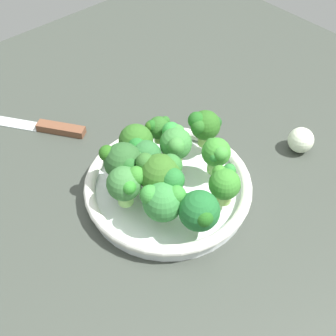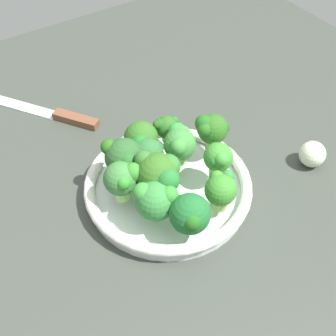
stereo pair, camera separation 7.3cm
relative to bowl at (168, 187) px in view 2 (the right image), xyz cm
name	(u,v)px [view 2 (the right image)]	position (x,y,z in cm)	size (l,w,h in cm)	color
ground_plane	(180,196)	(-1.91, 0.77, -2.99)	(130.00, 130.00, 2.50)	#3B413A
bowl	(168,187)	(0.00, 0.00, 0.00)	(28.33, 28.33, 3.41)	white
broccoli_floret_0	(123,158)	(5.63, -4.52, 6.34)	(6.32, 6.60, 7.75)	#84B94E
broccoli_floret_1	(221,190)	(-3.86, 8.78, 5.39)	(5.45, 5.30, 6.36)	#A0CA62
broccoli_floret_2	(159,173)	(2.84, 1.80, 6.80)	(7.22, 8.34, 8.22)	#77B855
broccoli_floret_3	(166,127)	(-5.06, -8.32, 4.87)	(4.71, 4.13, 5.19)	#80BC51
broccoli_floret_4	(141,140)	(0.75, -7.25, 5.67)	(5.92, 6.37, 6.89)	#76C15F
broccoli_floret_5	(218,158)	(-7.32, 3.59, 5.86)	(4.84, 5.20, 6.77)	#89C662
broccoli_floret_6	(123,179)	(7.78, -0.83, 6.09)	(6.11, 5.48, 7.12)	#94D36E
broccoli_floret_7	(189,214)	(2.89, 9.90, 5.43)	(6.24, 6.63, 6.83)	#87CE5F
broccoli_floret_8	(146,154)	(1.68, -3.96, 5.48)	(5.51, 5.80, 6.49)	#91D05A
broccoli_floret_9	(156,200)	(5.60, 5.13, 5.58)	(6.24, 6.24, 6.81)	#98D46F
broccoli_floret_10	(211,129)	(-10.43, -2.33, 6.21)	(5.89, 5.27, 7.36)	#94BD5A
broccoli_floret_11	(179,143)	(-4.15, -2.81, 5.89)	(5.56, 6.67, 6.88)	#8BBC63
knife	(56,114)	(7.76, -29.71, -1.19)	(17.05, 23.28, 1.50)	silver
garlic_bulb	(312,154)	(-25.65, 8.23, 0.65)	(4.79, 4.79, 4.79)	silver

